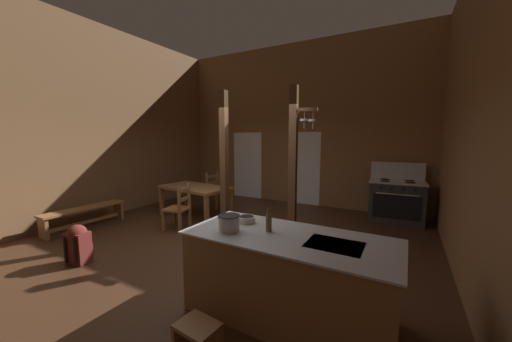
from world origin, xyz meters
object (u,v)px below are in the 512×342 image
stove_range (396,200)px  step_stool (198,337)px  dining_table (195,190)px  bench_along_left_wall (85,214)px  stockpot_on_counter (229,223)px  mixing_bowl_on_counter (247,219)px  kitchen_island (288,276)px  ladderback_chair_by_post (179,208)px  backpack (78,243)px  bottle_tall_on_counter (269,222)px  ladderback_chair_near_window (216,191)px

stove_range → step_stool: (-1.36, -5.14, -0.30)m
dining_table → bench_along_left_wall: 2.33m
stockpot_on_counter → mixing_bowl_on_counter: 0.34m
kitchen_island → ladderback_chair_by_post: size_ratio=2.28×
stockpot_on_counter → bench_along_left_wall: bearing=170.0°
dining_table → backpack: 2.75m
kitchen_island → step_stool: size_ratio=5.65×
dining_table → bottle_tall_on_counter: bottle_tall_on_counter is taller
bench_along_left_wall → dining_table: bearing=50.0°
kitchen_island → dining_table: 4.09m
bench_along_left_wall → step_stool: bearing=-18.5°
dining_table → bench_along_left_wall: bearing=-130.0°
stockpot_on_counter → kitchen_island: bearing=14.6°
stove_range → ladderback_chair_by_post: (-3.91, -2.79, -0.03)m
ladderback_chair_by_post → mixing_bowl_on_counter: mixing_bowl_on_counter is taller
dining_table → ladderback_chair_by_post: ladderback_chair_by_post is taller
dining_table → ladderback_chair_by_post: bearing=-69.7°
step_stool → ladderback_chair_by_post: ladderback_chair_by_post is taller
bench_along_left_wall → bottle_tall_on_counter: size_ratio=6.24×
ladderback_chair_near_window → mixing_bowl_on_counter: bearing=-47.5°
ladderback_chair_near_window → mixing_bowl_on_counter: size_ratio=4.59×
mixing_bowl_on_counter → backpack: bearing=-168.1°
dining_table → bottle_tall_on_counter: bearing=-36.7°
stove_range → step_stool: bearing=-104.8°
ladderback_chair_near_window → bottle_tall_on_counter: bearing=-45.3°
stove_range → bottle_tall_on_counter: stove_range is taller
step_stool → ladderback_chair_by_post: bearing=137.3°
dining_table → kitchen_island: bearing=-34.9°
step_stool → ladderback_chair_near_window: 5.15m
mixing_bowl_on_counter → bottle_tall_on_counter: (0.37, -0.15, 0.07)m
kitchen_island → ladderback_chair_near_window: 4.79m
backpack → stockpot_on_counter: 2.72m
stove_range → backpack: (-4.14, -4.65, -0.17)m
step_stool → mixing_bowl_on_counter: 1.30m
stockpot_on_counter → stove_range: bearing=71.1°
kitchen_island → dining_table: (-3.35, 2.34, 0.21)m
stockpot_on_counter → step_stool: bearing=-77.8°
ladderback_chair_by_post → bottle_tall_on_counter: bottle_tall_on_counter is taller
kitchen_island → dining_table: kitchen_island is taller
dining_table → bottle_tall_on_counter: 3.89m
backpack → ladderback_chair_near_window: bearing=93.4°
ladderback_chair_by_post → stove_range: bearing=35.5°
backpack → step_stool: bearing=-10.0°
dining_table → step_stool: bearing=-48.2°
ladderback_chair_near_window → bench_along_left_wall: 3.05m
ladderback_chair_near_window → ladderback_chair_by_post: bearing=-76.2°
ladderback_chair_by_post → dining_table: bearing=110.3°
step_stool → kitchen_island: bearing=61.6°
bottle_tall_on_counter → bench_along_left_wall: bearing=173.1°
bench_along_left_wall → stockpot_on_counter: (4.20, -0.74, 0.67)m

